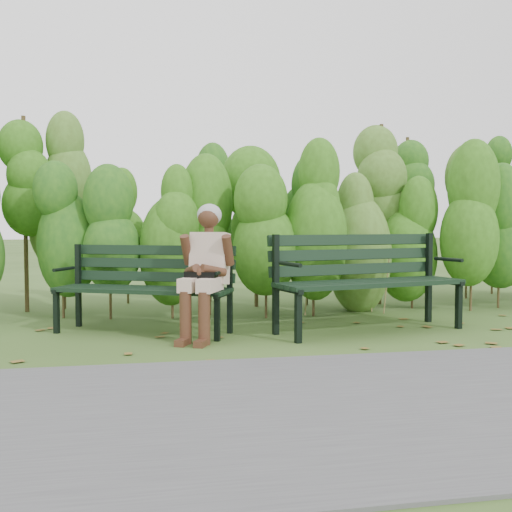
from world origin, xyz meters
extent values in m
plane|color=#334D1D|center=(0.00, 0.00, 0.00)|extent=(80.00, 80.00, 0.00)
cube|color=#474749|center=(0.00, -2.20, 0.01)|extent=(60.00, 2.50, 0.01)
cylinder|color=#47381E|center=(-2.14, 1.30, 0.40)|extent=(0.03, 0.03, 0.80)
ellipsoid|color=#306016|center=(-2.14, 1.30, 1.04)|extent=(0.64, 0.64, 1.44)
cylinder|color=#47381E|center=(-1.53, 1.30, 0.40)|extent=(0.03, 0.03, 0.80)
ellipsoid|color=#306016|center=(-1.53, 1.30, 1.04)|extent=(0.64, 0.64, 1.44)
cylinder|color=#47381E|center=(-0.92, 1.30, 0.40)|extent=(0.03, 0.03, 0.80)
ellipsoid|color=#306016|center=(-0.92, 1.30, 1.04)|extent=(0.64, 0.64, 1.44)
cylinder|color=#47381E|center=(-0.31, 1.30, 0.40)|extent=(0.03, 0.03, 0.80)
ellipsoid|color=#306016|center=(-0.31, 1.30, 1.04)|extent=(0.64, 0.64, 1.44)
cylinder|color=#47381E|center=(0.31, 1.30, 0.40)|extent=(0.03, 0.03, 0.80)
ellipsoid|color=#306016|center=(0.31, 1.30, 1.04)|extent=(0.64, 0.64, 1.44)
cylinder|color=#47381E|center=(0.92, 1.30, 0.40)|extent=(0.03, 0.03, 0.80)
ellipsoid|color=#306016|center=(0.92, 1.30, 1.04)|extent=(0.64, 0.64, 1.44)
cylinder|color=#47381E|center=(1.53, 1.30, 0.40)|extent=(0.03, 0.03, 0.80)
ellipsoid|color=#306016|center=(1.53, 1.30, 1.04)|extent=(0.64, 0.64, 1.44)
cylinder|color=#47381E|center=(2.14, 1.30, 0.40)|extent=(0.03, 0.03, 0.80)
ellipsoid|color=#306016|center=(2.14, 1.30, 1.04)|extent=(0.64, 0.64, 1.44)
cylinder|color=#47381E|center=(2.75, 1.30, 0.40)|extent=(0.03, 0.03, 0.80)
ellipsoid|color=#306016|center=(2.75, 1.30, 1.04)|extent=(0.64, 0.64, 1.44)
cylinder|color=#47381E|center=(3.36, 1.30, 0.40)|extent=(0.03, 0.03, 0.80)
ellipsoid|color=#306016|center=(3.36, 1.30, 1.04)|extent=(0.64, 0.64, 1.44)
cylinder|color=#47381E|center=(-2.69, 2.30, 0.55)|extent=(0.04, 0.04, 1.10)
ellipsoid|color=#205219|center=(-2.69, 2.30, 1.43)|extent=(0.70, 0.70, 1.98)
cylinder|color=#47381E|center=(-1.92, 2.30, 0.55)|extent=(0.04, 0.04, 1.10)
ellipsoid|color=#205219|center=(-1.92, 2.30, 1.43)|extent=(0.70, 0.70, 1.98)
cylinder|color=#47381E|center=(-1.15, 2.30, 0.55)|extent=(0.04, 0.04, 1.10)
ellipsoid|color=#205219|center=(-1.15, 2.30, 1.43)|extent=(0.70, 0.70, 1.98)
cylinder|color=#47381E|center=(-0.38, 2.30, 0.55)|extent=(0.04, 0.04, 1.10)
ellipsoid|color=#205219|center=(-0.38, 2.30, 1.43)|extent=(0.70, 0.70, 1.98)
cylinder|color=#47381E|center=(0.38, 2.30, 0.55)|extent=(0.04, 0.04, 1.10)
ellipsoid|color=#205219|center=(0.38, 2.30, 1.43)|extent=(0.70, 0.70, 1.98)
cylinder|color=#47381E|center=(1.15, 2.30, 0.55)|extent=(0.04, 0.04, 1.10)
ellipsoid|color=#205219|center=(1.15, 2.30, 1.43)|extent=(0.70, 0.70, 1.98)
cylinder|color=#47381E|center=(1.92, 2.30, 0.55)|extent=(0.04, 0.04, 1.10)
ellipsoid|color=#205219|center=(1.92, 2.30, 1.43)|extent=(0.70, 0.70, 1.98)
cylinder|color=#47381E|center=(2.69, 2.30, 0.55)|extent=(0.04, 0.04, 1.10)
ellipsoid|color=#205219|center=(2.69, 2.30, 1.43)|extent=(0.70, 0.70, 1.98)
cylinder|color=#47381E|center=(3.46, 2.30, 0.55)|extent=(0.04, 0.04, 1.10)
ellipsoid|color=#205219|center=(3.46, 2.30, 1.43)|extent=(0.70, 0.70, 1.98)
cube|color=brown|center=(-0.82, -1.04, 0.00)|extent=(0.10, 0.11, 0.01)
cube|color=brown|center=(-1.46, -0.38, 0.00)|extent=(0.11, 0.11, 0.01)
cube|color=brown|center=(-1.85, -0.88, 0.00)|extent=(0.11, 0.11, 0.01)
cube|color=brown|center=(-1.28, 0.72, 0.00)|extent=(0.10, 0.11, 0.01)
cube|color=brown|center=(-0.50, -0.72, 0.00)|extent=(0.11, 0.10, 0.01)
cube|color=brown|center=(1.73, -0.59, 0.00)|extent=(0.11, 0.11, 0.01)
cube|color=brown|center=(1.70, 0.81, 0.00)|extent=(0.11, 0.10, 0.01)
cube|color=brown|center=(-0.91, -0.16, 0.00)|extent=(0.11, 0.11, 0.01)
cube|color=brown|center=(0.93, 0.72, 0.00)|extent=(0.11, 0.11, 0.01)
cube|color=brown|center=(0.98, 0.52, 0.00)|extent=(0.10, 0.09, 0.01)
cube|color=brown|center=(-0.44, -0.79, 0.00)|extent=(0.08, 0.09, 0.01)
cube|color=brown|center=(0.02, 0.56, 0.00)|extent=(0.11, 0.10, 0.01)
cube|color=brown|center=(-0.11, 0.70, 0.00)|extent=(0.07, 0.09, 0.01)
cube|color=brown|center=(2.13, 0.02, 0.00)|extent=(0.10, 0.11, 0.01)
cube|color=brown|center=(-1.68, 0.13, 0.00)|extent=(0.09, 0.07, 0.01)
cube|color=brown|center=(-0.89, 0.48, 0.00)|extent=(0.11, 0.11, 0.01)
cube|color=brown|center=(1.56, 0.46, 0.00)|extent=(0.10, 0.11, 0.01)
cube|color=brown|center=(1.65, 0.69, 0.00)|extent=(0.09, 0.10, 0.01)
cube|color=brown|center=(-0.37, -0.21, 0.00)|extent=(0.09, 0.07, 0.01)
cube|color=brown|center=(-1.69, -0.88, 0.00)|extent=(0.11, 0.10, 0.01)
cube|color=brown|center=(1.83, -0.94, 0.00)|extent=(0.10, 0.08, 0.01)
cube|color=brown|center=(-0.98, -0.50, 0.00)|extent=(0.09, 0.08, 0.01)
cube|color=brown|center=(0.68, 0.47, 0.00)|extent=(0.11, 0.11, 0.01)
cube|color=brown|center=(2.87, 0.85, 0.00)|extent=(0.11, 0.11, 0.01)
cube|color=brown|center=(-1.52, 0.34, 0.00)|extent=(0.11, 0.10, 0.01)
cube|color=brown|center=(1.42, 0.38, 0.00)|extent=(0.10, 0.11, 0.01)
cube|color=brown|center=(1.26, 0.00, 0.00)|extent=(0.09, 0.10, 0.01)
cube|color=brown|center=(1.67, -0.03, 0.00)|extent=(0.08, 0.09, 0.01)
cube|color=black|center=(-1.19, 0.24, 0.43)|extent=(1.61, 0.82, 0.04)
cube|color=black|center=(-1.14, 0.35, 0.43)|extent=(1.61, 0.82, 0.04)
cube|color=black|center=(-1.09, 0.46, 0.43)|extent=(1.61, 0.82, 0.04)
cube|color=black|center=(-1.04, 0.57, 0.43)|extent=(1.61, 0.82, 0.04)
cube|color=black|center=(-1.00, 0.65, 0.54)|extent=(1.58, 0.77, 0.10)
cube|color=black|center=(-1.00, 0.66, 0.67)|extent=(1.58, 0.77, 0.10)
cube|color=black|center=(-0.99, 0.67, 0.80)|extent=(1.58, 0.77, 0.10)
cube|color=black|center=(-1.94, 0.58, 0.22)|extent=(0.06, 0.06, 0.43)
cube|color=black|center=(-1.77, 0.95, 0.43)|extent=(0.06, 0.06, 0.86)
cube|color=black|center=(-1.86, 0.75, 0.41)|extent=(0.24, 0.45, 0.04)
cylinder|color=black|center=(-1.88, 0.71, 0.62)|extent=(0.18, 0.34, 0.03)
cube|color=black|center=(-0.45, -0.11, 0.22)|extent=(0.06, 0.06, 0.43)
cube|color=black|center=(-0.28, 0.26, 0.43)|extent=(0.06, 0.06, 0.86)
cube|color=black|center=(-0.37, 0.06, 0.41)|extent=(0.24, 0.45, 0.04)
cylinder|color=black|center=(-0.39, 0.02, 0.62)|extent=(0.18, 0.34, 0.03)
cube|color=black|center=(1.15, -0.12, 0.48)|extent=(1.92, 0.55, 0.04)
cube|color=black|center=(1.12, 0.01, 0.48)|extent=(1.92, 0.55, 0.04)
cube|color=black|center=(1.09, 0.14, 0.48)|extent=(1.92, 0.55, 0.04)
cube|color=black|center=(1.06, 0.28, 0.48)|extent=(1.92, 0.55, 0.04)
cube|color=black|center=(1.04, 0.37, 0.60)|extent=(1.90, 0.50, 0.11)
cube|color=black|center=(1.03, 0.39, 0.75)|extent=(1.90, 0.50, 0.11)
cube|color=black|center=(1.03, 0.40, 0.90)|extent=(1.90, 0.50, 0.11)
cube|color=black|center=(0.25, -0.34, 0.24)|extent=(0.06, 0.06, 0.48)
cube|color=black|center=(0.15, 0.11, 0.48)|extent=(0.06, 0.06, 0.97)
cube|color=black|center=(0.20, -0.13, 0.46)|extent=(0.17, 0.54, 0.04)
cylinder|color=black|center=(0.22, -0.18, 0.70)|extent=(0.13, 0.40, 0.04)
cube|color=black|center=(2.06, 0.08, 0.24)|extent=(0.06, 0.06, 0.48)
cube|color=black|center=(1.95, 0.53, 0.48)|extent=(0.06, 0.06, 0.97)
cube|color=black|center=(2.01, 0.29, 0.46)|extent=(0.17, 0.54, 0.04)
cylinder|color=black|center=(2.02, 0.23, 0.70)|extent=(0.13, 0.40, 0.04)
cube|color=beige|center=(-0.67, -0.02, 0.52)|extent=(0.29, 0.43, 0.13)
cube|color=beige|center=(-0.51, -0.10, 0.52)|extent=(0.29, 0.43, 0.13)
cylinder|color=#472718|center=(-0.74, -0.17, 0.23)|extent=(0.14, 0.14, 0.47)
cylinder|color=#472718|center=(-0.58, -0.25, 0.23)|extent=(0.14, 0.14, 0.47)
cube|color=#472718|center=(-0.77, -0.25, 0.03)|extent=(0.16, 0.21, 0.06)
cube|color=#472718|center=(-0.61, -0.32, 0.03)|extent=(0.16, 0.21, 0.06)
cube|color=beige|center=(-0.48, 0.18, 0.74)|extent=(0.42, 0.37, 0.50)
cylinder|color=#472718|center=(-0.49, 0.16, 1.00)|extent=(0.09, 0.09, 0.10)
sphere|color=#472718|center=(-0.49, 0.15, 1.13)|extent=(0.20, 0.20, 0.20)
ellipsoid|color=gray|center=(-0.48, 0.17, 1.15)|extent=(0.24, 0.22, 0.21)
cylinder|color=#472718|center=(-0.70, 0.19, 0.82)|extent=(0.16, 0.22, 0.30)
cylinder|color=#472718|center=(-0.33, 0.02, 0.82)|extent=(0.16, 0.22, 0.30)
cylinder|color=#472718|center=(-0.66, 0.03, 0.64)|extent=(0.14, 0.27, 0.13)
cylinder|color=#472718|center=(-0.48, -0.05, 0.64)|extent=(0.27, 0.19, 0.13)
sphere|color=#472718|center=(-0.59, -0.06, 0.62)|extent=(0.11, 0.11, 0.11)
cube|color=black|center=(-0.59, -0.05, 0.56)|extent=(0.31, 0.23, 0.16)
camera|label=1|loc=(-1.13, -5.49, 1.06)|focal=42.00mm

